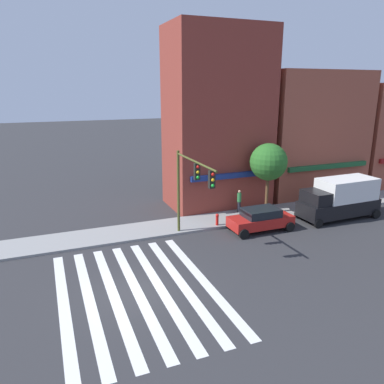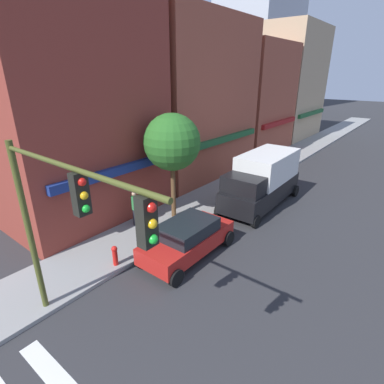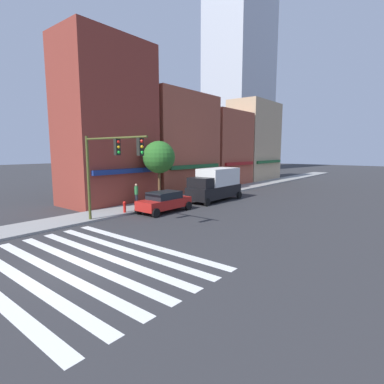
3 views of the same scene
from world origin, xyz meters
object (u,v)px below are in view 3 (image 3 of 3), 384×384
(traffic_signal, at_px, (108,160))
(fire_hydrant, at_px, (125,206))
(box_truck_black, at_px, (215,184))
(pedestrian_green_top, at_px, (136,194))
(street_tree, at_px, (159,157))
(sedan_red, at_px, (164,201))
(pedestrian_grey_coat, at_px, (205,187))

(traffic_signal, distance_m, fire_hydrant, 5.07)
(traffic_signal, relative_size, box_truck_black, 0.93)
(traffic_signal, distance_m, box_truck_black, 12.43)
(box_truck_black, relative_size, pedestrian_green_top, 3.53)
(fire_hydrant, bearing_deg, street_tree, 13.13)
(box_truck_black, bearing_deg, pedestrian_green_top, 149.42)
(sedan_red, relative_size, pedestrian_grey_coat, 2.49)
(fire_hydrant, bearing_deg, box_truck_black, -10.37)
(pedestrian_grey_coat, relative_size, fire_hydrant, 2.10)
(sedan_red, height_order, street_tree, street_tree)
(sedan_red, relative_size, pedestrian_green_top, 2.49)
(pedestrian_grey_coat, bearing_deg, traffic_signal, 43.63)
(street_tree, bearing_deg, pedestrian_grey_coat, -9.80)
(sedan_red, bearing_deg, traffic_signal, -174.38)
(pedestrian_grey_coat, xyz_separation_m, street_tree, (-5.51, 0.95, 3.05))
(box_truck_black, bearing_deg, traffic_signal, -178.60)
(fire_hydrant, bearing_deg, traffic_signal, -142.11)
(pedestrian_green_top, bearing_deg, traffic_signal, -149.58)
(sedan_red, xyz_separation_m, pedestrian_green_top, (0.34, 3.66, 0.23))
(box_truck_black, bearing_deg, sedan_red, 178.90)
(box_truck_black, bearing_deg, fire_hydrant, 168.53)
(pedestrian_green_top, height_order, fire_hydrant, pedestrian_green_top)
(pedestrian_grey_coat, height_order, street_tree, street_tree)
(sedan_red, bearing_deg, street_tree, 51.19)
(pedestrian_grey_coat, bearing_deg, fire_hydrant, 34.16)
(traffic_signal, height_order, box_truck_black, traffic_signal)
(box_truck_black, distance_m, pedestrian_grey_coat, 2.14)
(pedestrian_green_top, relative_size, fire_hydrant, 2.10)
(sedan_red, height_order, pedestrian_grey_coat, pedestrian_grey_coat)
(street_tree, bearing_deg, pedestrian_green_top, 155.67)
(pedestrian_green_top, bearing_deg, box_truck_black, -35.52)
(sedan_red, xyz_separation_m, street_tree, (2.25, 2.80, 3.28))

